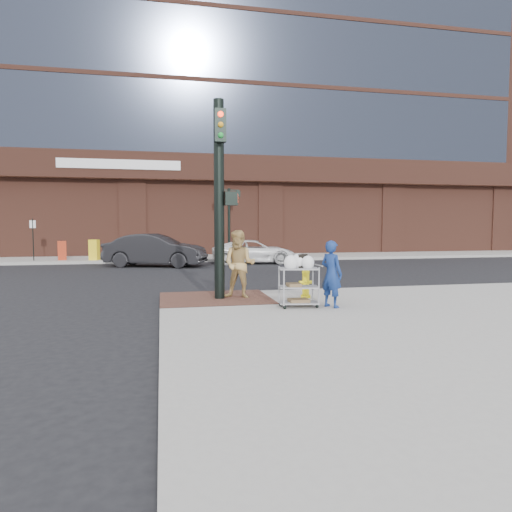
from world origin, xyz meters
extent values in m
plane|color=black|center=(0.00, 0.00, 0.00)|extent=(220.00, 220.00, 0.00)
cube|color=gray|center=(12.50, 32.00, 0.07)|extent=(65.00, 36.00, 0.15)
cube|color=#4C2A23|center=(-0.60, 0.90, 0.16)|extent=(2.80, 2.40, 0.01)
cube|color=brown|center=(5.00, 31.00, 14.15)|extent=(42.00, 26.00, 28.00)
cube|color=slate|center=(40.00, 38.00, 9.00)|extent=(14.00, 20.00, 18.00)
cylinder|color=black|center=(2.00, 16.00, 2.15)|extent=(0.16, 0.16, 4.00)
cube|color=black|center=(2.00, 16.00, 4.05)|extent=(1.20, 0.06, 0.06)
cube|color=black|center=(1.45, 16.00, 3.85)|extent=(0.22, 0.22, 0.35)
cube|color=black|center=(2.55, 16.00, 3.85)|extent=(0.22, 0.22, 0.35)
cylinder|color=black|center=(-8.50, 15.00, 1.25)|extent=(0.05, 0.05, 2.20)
cylinder|color=black|center=(-0.50, 0.80, 2.65)|extent=(0.26, 0.26, 5.00)
cube|color=black|center=(-0.20, 0.80, 2.70)|extent=(0.32, 0.28, 0.34)
cube|color=#FF260C|center=(-0.04, 0.80, 2.70)|extent=(0.02, 0.18, 0.22)
cube|color=black|center=(-0.50, 0.52, 4.45)|extent=(0.28, 0.18, 0.80)
imported|color=navy|center=(1.86, -0.91, 0.92)|extent=(0.60, 0.67, 1.53)
imported|color=tan|center=(0.02, 0.80, 1.02)|extent=(1.05, 0.96, 1.75)
imported|color=black|center=(-2.22, 11.84, 0.79)|extent=(5.11, 3.13, 1.59)
imported|color=white|center=(2.82, 12.64, 0.61)|extent=(4.56, 2.40, 1.22)
cube|color=gray|center=(1.13, -0.76, 1.04)|extent=(0.95, 0.64, 0.03)
cube|color=gray|center=(1.13, -0.76, 0.62)|extent=(0.95, 0.64, 0.03)
cube|color=gray|center=(1.13, -0.76, 0.26)|extent=(0.95, 0.64, 0.03)
cube|color=black|center=(1.22, -0.71, 1.19)|extent=(0.21, 0.14, 0.31)
cube|color=brown|center=(1.01, -0.76, 0.67)|extent=(0.29, 0.33, 0.08)
cube|color=brown|center=(1.13, -0.76, 0.31)|extent=(0.45, 0.35, 0.07)
cylinder|color=yellow|center=(1.70, 0.50, 0.19)|extent=(0.25, 0.25, 0.07)
cylinder|color=yellow|center=(1.70, 0.50, 0.51)|extent=(0.18, 0.18, 0.55)
sphere|color=yellow|center=(1.70, 0.50, 0.81)|extent=(0.20, 0.20, 0.20)
cylinder|color=yellow|center=(1.70, 0.50, 0.55)|extent=(0.36, 0.08, 0.08)
cube|color=#A72D13|center=(-7.11, 15.06, 0.66)|extent=(0.49, 0.46, 1.01)
cube|color=yellow|center=(-5.43, 14.73, 0.69)|extent=(0.55, 0.52, 1.08)
camera|label=1|loc=(-1.95, -10.70, 2.05)|focal=32.00mm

